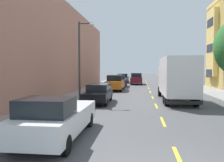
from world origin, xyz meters
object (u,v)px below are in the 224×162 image
object	(u,v)px
parked_wagon_charcoal	(178,82)
street_lamp	(81,55)
parked_pickup_navy	(119,81)
parked_suv_orange	(115,83)
parked_pickup_silver	(165,77)
delivery_box_truck	(176,77)
moving_burgundy_sedan	(136,79)
parked_pickup_white	(56,118)
parked_pickup_teal	(123,78)
parked_wagon_black	(99,93)

from	to	relation	value
parked_wagon_charcoal	street_lamp	bearing A→B (deg)	-122.92
parked_pickup_navy	parked_wagon_charcoal	xyz separation A→B (m)	(8.46, 0.20, -0.02)
parked_suv_orange	parked_pickup_silver	size ratio (longest dim) A/B	0.90
parked_wagon_charcoal	parked_pickup_silver	world-z (taller)	parked_pickup_silver
delivery_box_truck	moving_burgundy_sedan	world-z (taller)	delivery_box_truck
parked_pickup_white	parked_wagon_charcoal	size ratio (longest dim) A/B	1.13
street_lamp	parked_pickup_silver	bearing A→B (deg)	73.34
parked_pickup_white	parked_pickup_teal	size ratio (longest dim) A/B	1.00
parked_pickup_white	street_lamp	bearing A→B (deg)	98.79
parked_pickup_white	parked_pickup_teal	bearing A→B (deg)	89.95
parked_suv_orange	moving_burgundy_sedan	world-z (taller)	same
parked_suv_orange	parked_pickup_navy	bearing A→B (deg)	90.22
parked_wagon_black	parked_pickup_silver	xyz separation A→B (m)	(8.81, 34.70, 0.02)
parked_pickup_navy	delivery_box_truck	bearing A→B (deg)	-66.89
street_lamp	delivery_box_truck	size ratio (longest dim) A/B	0.80
street_lamp	parked_pickup_teal	size ratio (longest dim) A/B	1.20
delivery_box_truck	parked_pickup_teal	distance (m)	25.21
street_lamp	parked_wagon_black	world-z (taller)	street_lamp
parked_wagon_black	parked_pickup_teal	world-z (taller)	parked_pickup_teal
delivery_box_truck	parked_wagon_charcoal	xyz separation A→B (m)	(2.40, 14.40, -1.21)
delivery_box_truck	parked_pickup_navy	xyz separation A→B (m)	(-6.06, 14.20, -1.19)
parked_wagon_black	moving_burgundy_sedan	world-z (taller)	moving_burgundy_sedan
delivery_box_truck	parked_suv_orange	bearing A→B (deg)	124.63
parked_pickup_navy	parked_pickup_teal	size ratio (longest dim) A/B	1.01
moving_burgundy_sedan	parked_pickup_silver	bearing A→B (deg)	64.56
parked_wagon_charcoal	parked_pickup_teal	size ratio (longest dim) A/B	0.89
delivery_box_truck	parked_wagon_black	world-z (taller)	delivery_box_truck
street_lamp	parked_suv_orange	size ratio (longest dim) A/B	1.32
parked_wagon_black	parked_pickup_teal	size ratio (longest dim) A/B	0.89
parked_suv_orange	parked_wagon_charcoal	bearing A→B (deg)	33.83
parked_pickup_teal	moving_burgundy_sedan	xyz separation A→B (m)	(2.58, -4.23, 0.16)
parked_pickup_white	parked_pickup_teal	world-z (taller)	same
parked_pickup_silver	moving_burgundy_sedan	xyz separation A→B (m)	(-6.14, -12.92, 0.16)
parked_pickup_teal	street_lamp	bearing A→B (deg)	-93.46
parked_pickup_teal	parked_pickup_navy	bearing A→B (deg)	-89.29
parked_wagon_black	moving_burgundy_sedan	xyz separation A→B (m)	(2.67, 21.78, 0.18)
delivery_box_truck	parked_pickup_silver	bearing A→B (deg)	85.61
parked_pickup_white	moving_burgundy_sedan	distance (m)	31.41
parked_pickup_teal	parked_pickup_silver	bearing A→B (deg)	44.88
parked_suv_orange	parked_pickup_silver	bearing A→B (deg)	70.60
street_lamp	delivery_box_truck	xyz separation A→B (m)	(7.74, 1.26, -1.84)
parked_wagon_black	parked_pickup_navy	bearing A→B (deg)	89.24
street_lamp	moving_burgundy_sedan	distance (m)	22.03
parked_pickup_navy	parked_pickup_silver	bearing A→B (deg)	65.53
parked_pickup_navy	parked_pickup_silver	distance (m)	20.77
parked_pickup_teal	moving_burgundy_sedan	size ratio (longest dim) A/B	1.11
parked_pickup_silver	parked_pickup_white	bearing A→B (deg)	-101.21
parked_suv_orange	moving_burgundy_sedan	bearing A→B (deg)	77.98
street_lamp	parked_wagon_charcoal	xyz separation A→B (m)	(10.14, 15.66, -3.05)
street_lamp	parked_pickup_white	world-z (taller)	street_lamp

